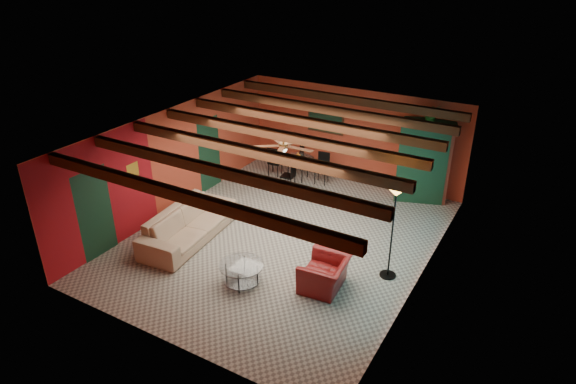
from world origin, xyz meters
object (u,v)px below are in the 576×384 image
Objects in this scene: armoire at (425,162)px; potted_plant at (432,114)px; coffee_table at (242,274)px; floor_lamp at (392,233)px; armchair at (325,274)px; dining_table at (298,164)px; sofa at (189,224)px; vase at (298,147)px.

potted_plant is (0.00, 0.00, 1.33)m from armoire.
floor_lamp reaches higher than coffee_table.
dining_table reaches higher than armchair.
armchair reaches higher than coffee_table.
armoire reaches higher than coffee_table.
dining_table is (0.57, 4.26, 0.07)m from sofa.
sofa is 1.24× the size of armoire.
potted_plant is at bearing -45.66° from sofa.
coffee_table is at bearing -110.07° from potted_plant.
sofa is 4.72m from floor_lamp.
coffee_table is 6.06m from armoire.
vase is (-3.56, -0.55, -1.40)m from potted_plant.
vase is at bearing 140.23° from floor_lamp.
vase is at bearing 169.98° from armoire.
armchair is at bearing -134.05° from floor_lamp.
dining_table is at bearing -12.68° from sofa.
potted_plant is (3.56, 0.55, 1.95)m from dining_table.
coffee_table is 5.36m from vase.
coffee_table is at bearing -73.60° from dining_table.
armoire reaches higher than floor_lamp.
armchair is 0.47× the size of floor_lamp.
armoire is (3.56, 0.55, 0.62)m from dining_table.
armoire reaches higher than dining_table.
sofa is 5.27× the size of potted_plant.
floor_lamp is at bearing -39.77° from dining_table.
sofa is at bearing -149.43° from armoire.
dining_table is 0.84× the size of floor_lamp.
coffee_table is at bearing -116.80° from sofa.
dining_table is 5.25m from floor_lamp.
armoire is 12.25× the size of vase.
armchair is 5.36m from potted_plant.
armchair is 1.69m from coffee_table.
armchair is at bearing 25.65° from coffee_table.
coffee_table is at bearing -145.08° from floor_lamp.
coffee_table is 5.31m from dining_table.
potted_plant is 3.86m from vase.
coffee_table is 3.17m from floor_lamp.
armoire is at bearing 96.60° from floor_lamp.
floor_lamp is at bearing 34.92° from coffee_table.
dining_table is (-1.50, 5.09, 0.23)m from coffee_table.
armoire is at bearing 69.93° from coffee_table.
floor_lamp is (4.01, -3.34, 0.59)m from dining_table.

